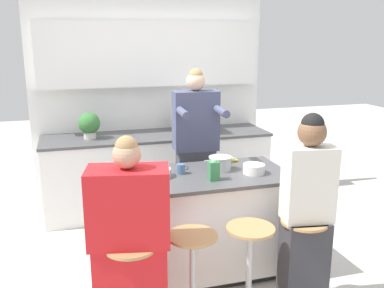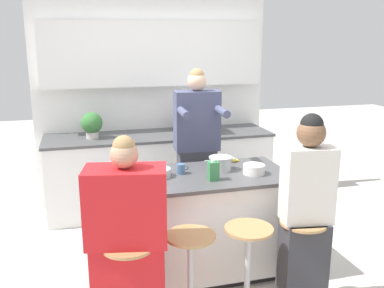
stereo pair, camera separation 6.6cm
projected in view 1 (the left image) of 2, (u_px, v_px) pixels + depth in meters
ground_plane at (194, 271)px, 3.78m from camera, size 16.00×16.00×0.00m
wall_back at (151, 78)px, 5.15m from camera, size 2.83×0.22×2.70m
back_counter at (158, 172)px, 5.10m from camera, size 2.63×0.70×0.91m
kitchen_island at (194, 224)px, 3.67m from camera, size 1.61×0.76×0.89m
bar_stool_center_left at (193, 278)px, 3.00m from camera, size 0.38×0.38×0.70m
bar_stool_center_right at (249, 270)px, 3.12m from camera, size 0.38×0.38×0.70m
bar_stool_rightmost at (302, 261)px, 3.23m from camera, size 0.38×0.38×0.70m
person_cooking at (196, 159)px, 4.20m from camera, size 0.46×0.56×1.73m
person_wrapped_blanket at (130, 247)px, 2.82m from camera, size 0.57×0.38×1.42m
person_seated_near at (306, 219)px, 3.17m from camera, size 0.39×0.31×1.50m
cooking_pot at (220, 163)px, 3.70m from camera, size 0.29×0.20×0.12m
fruit_bowl at (159, 173)px, 3.52m from camera, size 0.19×0.19×0.07m
mixing_bowl_steel at (254, 169)px, 3.60m from camera, size 0.19×0.19×0.08m
coffee_cup_near at (181, 169)px, 3.60m from camera, size 0.10×0.07×0.08m
banana_bunch at (232, 160)px, 3.95m from camera, size 0.14×0.10×0.04m
juice_carton at (214, 170)px, 3.43m from camera, size 0.08×0.08×0.17m
microwave at (194, 121)px, 5.02m from camera, size 0.47×0.34×0.28m
potted_plant at (89, 124)px, 4.74m from camera, size 0.24×0.24×0.29m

